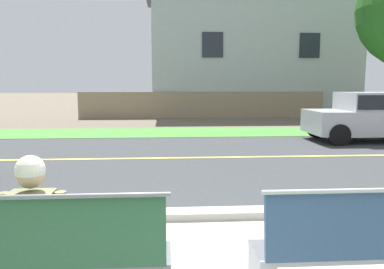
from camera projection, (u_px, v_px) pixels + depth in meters
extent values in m
plane|color=#665B4C|center=(180.00, 148.00, 10.63)|extent=(140.00, 140.00, 0.00)
cube|color=#ADA89E|center=(195.00, 214.00, 5.04)|extent=(44.00, 0.30, 0.11)
cube|color=#383A3D|center=(182.00, 158.00, 9.15)|extent=(52.00, 8.00, 0.01)
cube|color=#E0CC4C|center=(182.00, 158.00, 9.15)|extent=(48.00, 0.14, 0.01)
cube|color=#478438|center=(177.00, 132.00, 14.03)|extent=(48.00, 2.80, 0.02)
cube|color=slate|center=(60.00, 258.00, 2.96)|extent=(1.75, 0.44, 0.05)
cube|color=#285138|center=(51.00, 233.00, 2.73)|extent=(1.68, 0.12, 0.52)
cylinder|color=slate|center=(48.00, 197.00, 2.69)|extent=(1.75, 0.04, 0.04)
cube|color=#9EA0A8|center=(357.00, 249.00, 3.12)|extent=(1.75, 0.44, 0.05)
cube|color=navy|center=(372.00, 225.00, 2.89)|extent=(1.68, 0.12, 0.52)
cylinder|color=#9EA0A8|center=(375.00, 190.00, 2.85)|extent=(1.75, 0.04, 0.04)
cylinder|color=#333D56|center=(31.00, 239.00, 3.12)|extent=(0.15, 0.42, 0.15)
cylinder|color=#333D56|center=(53.00, 239.00, 3.13)|extent=(0.15, 0.42, 0.15)
cylinder|color=#333D56|center=(41.00, 262.00, 3.35)|extent=(0.12, 0.12, 0.43)
cylinder|color=#333D56|center=(61.00, 261.00, 3.36)|extent=(0.12, 0.12, 0.43)
cube|color=#6B7047|center=(33.00, 224.00, 2.91)|extent=(0.34, 0.20, 0.52)
cylinder|color=#6B7047|center=(5.00, 221.00, 2.92)|extent=(0.09, 0.09, 0.46)
cylinder|color=#6B7047|center=(62.00, 220.00, 2.94)|extent=(0.09, 0.09, 0.46)
sphere|color=tan|center=(30.00, 175.00, 2.87)|extent=(0.21, 0.21, 0.21)
sphere|color=beige|center=(30.00, 170.00, 2.87)|extent=(0.22, 0.22, 0.22)
cube|color=#B2B5BC|center=(377.00, 122.00, 11.85)|extent=(4.30, 1.76, 0.72)
cube|color=#B2B5BC|center=(378.00, 102.00, 11.77)|extent=(2.24, 1.58, 0.60)
cube|color=black|center=(378.00, 101.00, 11.77)|extent=(2.15, 1.62, 0.43)
cylinder|color=black|center=(339.00, 135.00, 10.96)|extent=(0.64, 0.18, 0.64)
cylinder|color=black|center=(317.00, 128.00, 12.62)|extent=(0.64, 0.18, 0.64)
cube|color=gray|center=(203.00, 105.00, 20.01)|extent=(13.00, 0.36, 1.40)
cube|color=#A3ADB2|center=(248.00, 56.00, 23.01)|extent=(11.56, 6.40, 6.98)
cube|color=#232833|center=(213.00, 45.00, 19.60)|extent=(1.10, 0.06, 1.30)
cube|color=#232833|center=(310.00, 45.00, 19.94)|extent=(1.10, 0.06, 1.30)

